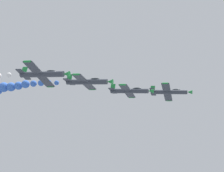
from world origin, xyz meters
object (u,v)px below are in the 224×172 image
airplane_left_inner (130,91)px  airplane_right_inner (87,82)px  airplane_lead (169,92)px  airplane_left_outer (43,74)px

airplane_left_inner → airplane_right_inner: 12.05m
airplane_lead → airplane_right_inner: airplane_right_inner is taller
airplane_left_inner → airplane_left_outer: 21.96m
airplane_left_inner → airplane_right_inner: bearing=-34.3°
airplane_right_inner → airplane_lead: bearing=138.9°
airplane_lead → airplane_left_outer: 32.90m
airplane_lead → airplane_left_inner: size_ratio=1.00×
airplane_lead → airplane_left_inner: bearing=-48.3°
airplane_left_inner → airplane_left_outer: size_ratio=1.00×
airplane_lead → airplane_left_outer: airplane_left_outer is taller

